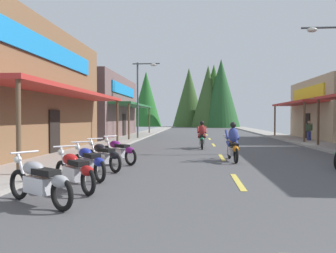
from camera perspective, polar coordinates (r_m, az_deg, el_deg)
The scene contains 16 objects.
ground at distance 25.02m, azimuth 7.35°, elevation -2.62°, with size 10.83×77.68×0.10m, color #4C4C4F.
sidewalk_left at distance 25.58m, azimuth -7.57°, elevation -2.28°, with size 2.34×77.68×0.12m, color #9E9991.
sidewalk_right at distance 26.16m, azimuth 21.94°, elevation -2.29°, with size 2.34×77.68×0.12m, color #9E9991.
centerline_dashes at distance 27.46m, azimuth 7.12°, elevation -2.14°, with size 0.16×49.99×0.01m.
storefront_left_far at distance 32.28m, azimuth -15.23°, elevation 3.23°, with size 10.66×12.74×5.50m.
streetlamp_left at distance 27.13m, azimuth -4.49°, elevation 6.36°, with size 2.20×0.30×6.19m.
streetlamp_right at distance 18.38m, azimuth 26.12°, elevation 8.66°, with size 2.20×0.30×6.25m.
motorcycle_parked_left_0 at distance 7.13m, azimuth -21.08°, elevation -8.63°, with size 1.86×1.23×1.04m.
motorcycle_parked_left_1 at distance 8.31m, azimuth -15.72°, elevation -7.15°, with size 1.57×1.60×1.04m.
motorcycle_parked_left_2 at distance 9.75m, azimuth -13.43°, elevation -5.86°, with size 1.50×1.66×1.04m.
motorcycle_parked_left_3 at distance 11.23m, azimuth -11.01°, elevation -4.88°, with size 1.62×1.54×1.04m.
motorcycle_parked_left_4 at distance 12.77m, azimuth -8.43°, elevation -4.11°, with size 1.69×1.47×1.04m.
rider_cruising_lead at distance 13.59m, azimuth 11.00°, elevation -3.08°, with size 0.60×2.14×1.57m.
rider_cruising_trailing at distance 18.90m, azimuth 5.81°, elevation -1.79°, with size 0.60×2.14×1.57m.
pedestrian_browsing at distance 25.96m, azimuth 22.96°, elevation -0.52°, with size 0.53×0.38×1.54m.
treeline_backdrop at distance 64.30m, azimuth 4.94°, elevation 5.17°, with size 21.44×12.61×12.54m.
Camera 1 is at (-1.14, -1.10, 1.73)m, focal length 35.69 mm.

